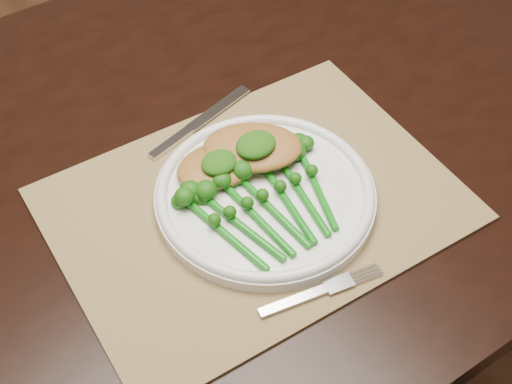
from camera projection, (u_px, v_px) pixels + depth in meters
floor at (266, 374)px, 1.58m from camera, size 4.00×4.00×0.00m
dining_table at (222, 290)px, 1.28m from camera, size 1.67×1.03×0.75m
placemat at (255, 204)px, 0.92m from camera, size 0.54×0.43×0.00m
dinner_plate at (265, 194)px, 0.91m from camera, size 0.28×0.28×0.03m
knife at (191, 128)px, 1.00m from camera, size 0.19×0.05×0.01m
fork at (329, 287)px, 0.83m from camera, size 0.16×0.06×0.00m
chicken_fillet_left at (219, 164)px, 0.93m from camera, size 0.13×0.10×0.02m
chicken_fillet_right at (252, 147)px, 0.94m from camera, size 0.16×0.15×0.03m
pesto_dollop_left at (219, 162)px, 0.91m from camera, size 0.05×0.04×0.02m
pesto_dollop_right at (256, 145)px, 0.92m from camera, size 0.06×0.05×0.02m
broccolini_bundle at (273, 210)px, 0.88m from camera, size 0.17×0.19×0.04m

